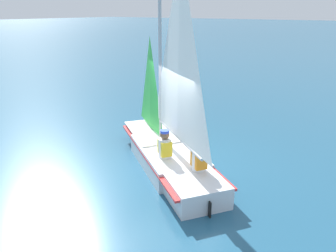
{
  "coord_description": "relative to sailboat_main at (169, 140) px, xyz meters",
  "views": [
    {
      "loc": [
        -4.45,
        6.2,
        3.81
      ],
      "look_at": [
        0.0,
        0.0,
        1.08
      ],
      "focal_mm": 35.0,
      "sensor_mm": 36.0,
      "label": 1
    }
  ],
  "objects": [
    {
      "name": "ground_plane",
      "position": [
        0.06,
        -0.04,
        -0.73
      ],
      "size": [
        260.0,
        260.0,
        0.0
      ],
      "primitive_type": "plane",
      "color": "#235675"
    },
    {
      "name": "sailboat_main",
      "position": [
        0.0,
        0.0,
        0.0
      ],
      "size": [
        4.47,
        3.65,
        5.12
      ],
      "rotation": [
        0.0,
        0.0,
        5.68
      ],
      "color": "silver",
      "rests_on": "ground_plane"
    },
    {
      "name": "sailor_helm",
      "position": [
        -0.18,
        0.43,
        -0.1
      ],
      "size": [
        0.43,
        0.42,
        1.16
      ],
      "rotation": [
        0.0,
        0.0,
        5.68
      ],
      "color": "black",
      "rests_on": "ground_plane"
    },
    {
      "name": "sailor_crew",
      "position": [
        -1.17,
        0.52,
        -0.11
      ],
      "size": [
        0.43,
        0.42,
        1.16
      ],
      "rotation": [
        0.0,
        0.0,
        5.68
      ],
      "color": "black",
      "rests_on": "ground_plane"
    }
  ]
}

